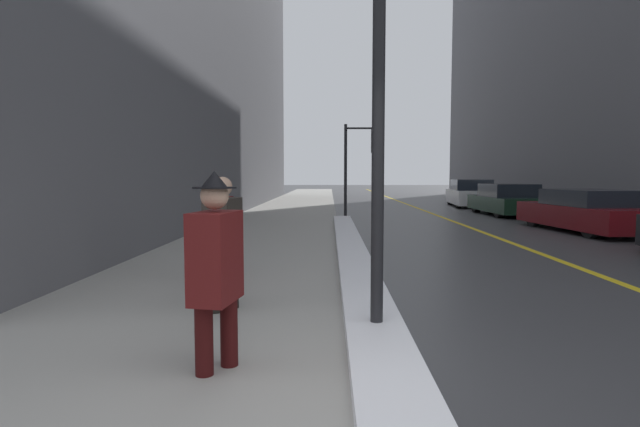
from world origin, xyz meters
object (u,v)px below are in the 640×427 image
at_px(pedestrian_in_glasses, 216,263).
at_px(parked_car_white, 471,194).
at_px(pedestrian_trailing, 224,237).
at_px(traffic_light_near, 364,151).
at_px(parked_car_dark_green, 507,200).
at_px(pedestrian_in_fedora, 219,223).
at_px(parked_car_maroon, 587,212).

bearing_deg(pedestrian_in_glasses, parked_car_white, 169.37).
bearing_deg(parked_car_white, pedestrian_trailing, 162.51).
relative_size(pedestrian_in_glasses, pedestrian_trailing, 1.03).
height_order(traffic_light_near, parked_car_dark_green, traffic_light_near).
relative_size(pedestrian_trailing, parked_car_dark_green, 0.35).
bearing_deg(pedestrian_in_glasses, parked_car_dark_green, 163.50).
relative_size(traffic_light_near, parked_car_white, 0.73).
bearing_deg(pedestrian_in_fedora, pedestrian_in_glasses, 21.95).
xyz_separation_m(traffic_light_near, pedestrian_in_glasses, (-2.20, -14.74, -1.62)).
xyz_separation_m(pedestrian_in_fedora, parked_car_white, (8.87, 18.13, -0.22)).
relative_size(pedestrian_in_fedora, parked_car_white, 0.33).
bearing_deg(parked_car_maroon, parked_car_dark_green, -3.89).
xyz_separation_m(pedestrian_in_glasses, pedestrian_trailing, (-0.32, 1.80, -0.02)).
relative_size(pedestrian_trailing, parked_car_white, 0.33).
xyz_separation_m(pedestrian_trailing, parked_car_maroon, (8.46, 8.38, -0.30)).
relative_size(pedestrian_in_glasses, parked_car_maroon, 0.34).
height_order(pedestrian_in_fedora, parked_car_dark_green, pedestrian_in_fedora).
xyz_separation_m(pedestrian_trailing, parked_car_white, (8.44, 19.88, -0.22)).
xyz_separation_m(pedestrian_in_glasses, pedestrian_in_fedora, (-0.76, 3.56, -0.02)).
bearing_deg(pedestrian_trailing, parked_car_dark_green, 159.73).
height_order(traffic_light_near, parked_car_maroon, traffic_light_near).
bearing_deg(parked_car_white, parked_car_dark_green, -175.69).
bearing_deg(parked_car_dark_green, pedestrian_in_glasses, 152.52).
height_order(pedestrian_trailing, parked_car_maroon, pedestrian_trailing).
xyz_separation_m(parked_car_dark_green, parked_car_white, (0.12, 5.56, 0.05)).
bearing_deg(pedestrian_in_fedora, traffic_light_near, 175.06).
height_order(pedestrian_trailing, pedestrian_in_fedora, pedestrian_in_fedora).
bearing_deg(pedestrian_in_glasses, pedestrian_trailing, -160.04).
distance_m(traffic_light_near, parked_car_maroon, 7.74).
bearing_deg(pedestrian_trailing, parked_car_white, 166.90).
bearing_deg(parked_car_maroon, parked_car_white, -5.14).
xyz_separation_m(pedestrian_in_glasses, parked_car_white, (8.11, 21.69, -0.24)).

